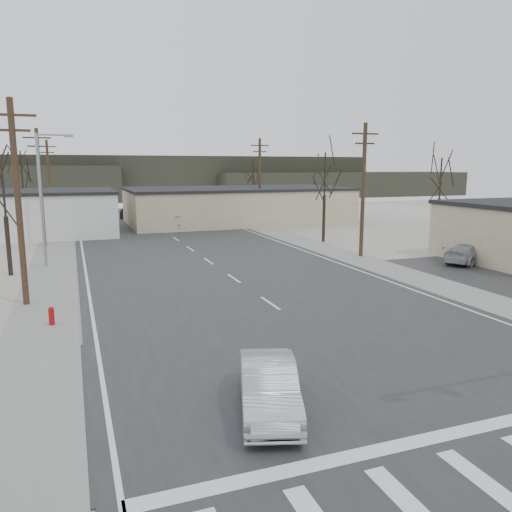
{
  "coord_description": "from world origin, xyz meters",
  "views": [
    {
      "loc": [
        -9.07,
        -14.54,
        6.82
      ],
      "look_at": [
        -0.95,
        7.49,
        2.6
      ],
      "focal_mm": 35.0,
      "sensor_mm": 36.0,
      "label": 1
    }
  ],
  "objects_px": {
    "car_far_a": "(176,221)",
    "car_parked_silver": "(468,254)",
    "car_far_b": "(129,213)",
    "fire_hydrant": "(51,316)",
    "sedan_crossing": "(269,387)"
  },
  "relations": [
    {
      "from": "sedan_crossing",
      "to": "car_parked_silver",
      "type": "height_order",
      "value": "sedan_crossing"
    },
    {
      "from": "car_far_b",
      "to": "sedan_crossing",
      "type": "bearing_deg",
      "value": -97.13
    },
    {
      "from": "car_far_b",
      "to": "car_parked_silver",
      "type": "relative_size",
      "value": 0.98
    },
    {
      "from": "car_far_a",
      "to": "car_far_b",
      "type": "bearing_deg",
      "value": -81.52
    },
    {
      "from": "car_far_b",
      "to": "car_far_a",
      "type": "bearing_deg",
      "value": -77.78
    },
    {
      "from": "sedan_crossing",
      "to": "car_far_b",
      "type": "xyz_separation_m",
      "value": [
        2.04,
        54.36,
        0.07
      ]
    },
    {
      "from": "sedan_crossing",
      "to": "car_parked_silver",
      "type": "distance_m",
      "value": 26.35
    },
    {
      "from": "car_far_a",
      "to": "car_parked_silver",
      "type": "relative_size",
      "value": 1.24
    },
    {
      "from": "fire_hydrant",
      "to": "sedan_crossing",
      "type": "bearing_deg",
      "value": -60.15
    },
    {
      "from": "car_far_a",
      "to": "car_parked_silver",
      "type": "xyz_separation_m",
      "value": [
        15.61,
        -26.91,
        -0.17
      ]
    },
    {
      "from": "sedan_crossing",
      "to": "fire_hydrant",
      "type": "bearing_deg",
      "value": 137.01
    },
    {
      "from": "sedan_crossing",
      "to": "car_parked_silver",
      "type": "relative_size",
      "value": 0.93
    },
    {
      "from": "car_far_b",
      "to": "car_parked_silver",
      "type": "bearing_deg",
      "value": -68.58
    },
    {
      "from": "car_parked_silver",
      "to": "fire_hydrant",
      "type": "bearing_deg",
      "value": 76.79
    },
    {
      "from": "car_far_a",
      "to": "car_parked_silver",
      "type": "height_order",
      "value": "car_far_a"
    }
  ]
}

